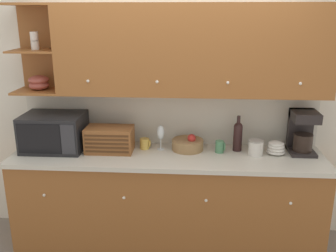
{
  "coord_description": "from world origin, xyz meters",
  "views": [
    {
      "loc": [
        0.22,
        -3.42,
        2.12
      ],
      "look_at": [
        0.0,
        -0.21,
        1.14
      ],
      "focal_mm": 40.0,
      "sensor_mm": 36.0,
      "label": 1
    }
  ],
  "objects_px": {
    "fruit_basket": "(188,144)",
    "wine_bottle": "(238,135)",
    "bowl_stack_on_counter": "(276,148)",
    "microwave": "(54,132)",
    "bread_box": "(110,139)",
    "wine_glass": "(161,133)",
    "mug_blue_second": "(220,147)",
    "storage_canister": "(256,148)",
    "coffee_maker": "(302,131)",
    "mug": "(145,144)"
  },
  "relations": [
    {
      "from": "mug",
      "to": "fruit_basket",
      "type": "relative_size",
      "value": 0.35
    },
    {
      "from": "storage_canister",
      "to": "coffee_maker",
      "type": "relative_size",
      "value": 0.36
    },
    {
      "from": "wine_glass",
      "to": "mug_blue_second",
      "type": "relative_size",
      "value": 2.12
    },
    {
      "from": "mug",
      "to": "mug_blue_second",
      "type": "height_order",
      "value": "mug_blue_second"
    },
    {
      "from": "bread_box",
      "to": "mug_blue_second",
      "type": "bearing_deg",
      "value": 2.28
    },
    {
      "from": "microwave",
      "to": "mug",
      "type": "bearing_deg",
      "value": 4.8
    },
    {
      "from": "mug_blue_second",
      "to": "wine_glass",
      "type": "bearing_deg",
      "value": 175.83
    },
    {
      "from": "bread_box",
      "to": "fruit_basket",
      "type": "xyz_separation_m",
      "value": [
        0.71,
        0.09,
        -0.06
      ]
    },
    {
      "from": "bread_box",
      "to": "mug",
      "type": "distance_m",
      "value": 0.33
    },
    {
      "from": "mug_blue_second",
      "to": "wine_bottle",
      "type": "distance_m",
      "value": 0.2
    },
    {
      "from": "wine_glass",
      "to": "wine_bottle",
      "type": "xyz_separation_m",
      "value": [
        0.7,
        0.02,
        -0.01
      ]
    },
    {
      "from": "fruit_basket",
      "to": "wine_bottle",
      "type": "relative_size",
      "value": 0.87
    },
    {
      "from": "bread_box",
      "to": "wine_bottle",
      "type": "relative_size",
      "value": 1.28
    },
    {
      "from": "fruit_basket",
      "to": "coffee_maker",
      "type": "xyz_separation_m",
      "value": [
        1.02,
        0.01,
        0.15
      ]
    },
    {
      "from": "bread_box",
      "to": "fruit_basket",
      "type": "height_order",
      "value": "bread_box"
    },
    {
      "from": "fruit_basket",
      "to": "wine_bottle",
      "type": "distance_m",
      "value": 0.46
    },
    {
      "from": "mug_blue_second",
      "to": "storage_canister",
      "type": "distance_m",
      "value": 0.31
    },
    {
      "from": "fruit_basket",
      "to": "bread_box",
      "type": "bearing_deg",
      "value": -172.83
    },
    {
      "from": "bread_box",
      "to": "coffee_maker",
      "type": "bearing_deg",
      "value": 3.31
    },
    {
      "from": "bread_box",
      "to": "bowl_stack_on_counter",
      "type": "relative_size",
      "value": 2.51
    },
    {
      "from": "wine_glass",
      "to": "bowl_stack_on_counter",
      "type": "height_order",
      "value": "wine_glass"
    },
    {
      "from": "wine_glass",
      "to": "fruit_basket",
      "type": "bearing_deg",
      "value": 2.27
    },
    {
      "from": "wine_glass",
      "to": "storage_canister",
      "type": "height_order",
      "value": "wine_glass"
    },
    {
      "from": "microwave",
      "to": "bread_box",
      "type": "relative_size",
      "value": 1.3
    },
    {
      "from": "fruit_basket",
      "to": "coffee_maker",
      "type": "bearing_deg",
      "value": 0.62
    },
    {
      "from": "mug",
      "to": "wine_glass",
      "type": "relative_size",
      "value": 0.43
    },
    {
      "from": "fruit_basket",
      "to": "bowl_stack_on_counter",
      "type": "distance_m",
      "value": 0.79
    },
    {
      "from": "mug",
      "to": "fruit_basket",
      "type": "bearing_deg",
      "value": -0.36
    },
    {
      "from": "mug",
      "to": "fruit_basket",
      "type": "height_order",
      "value": "fruit_basket"
    },
    {
      "from": "fruit_basket",
      "to": "mug",
      "type": "bearing_deg",
      "value": 179.64
    },
    {
      "from": "storage_canister",
      "to": "microwave",
      "type": "bearing_deg",
      "value": 179.13
    },
    {
      "from": "storage_canister",
      "to": "coffee_maker",
      "type": "bearing_deg",
      "value": 14.12
    },
    {
      "from": "microwave",
      "to": "mug",
      "type": "relative_size",
      "value": 5.52
    },
    {
      "from": "mug",
      "to": "coffee_maker",
      "type": "xyz_separation_m",
      "value": [
        1.42,
        0.01,
        0.15
      ]
    },
    {
      "from": "wine_glass",
      "to": "wine_bottle",
      "type": "bearing_deg",
      "value": 1.92
    },
    {
      "from": "bread_box",
      "to": "storage_canister",
      "type": "distance_m",
      "value": 1.31
    },
    {
      "from": "wine_bottle",
      "to": "wine_glass",
      "type": "bearing_deg",
      "value": -178.08
    },
    {
      "from": "mug_blue_second",
      "to": "bowl_stack_on_counter",
      "type": "xyz_separation_m",
      "value": [
        0.5,
        -0.0,
        0.0
      ]
    },
    {
      "from": "wine_glass",
      "to": "coffee_maker",
      "type": "bearing_deg",
      "value": 0.94
    },
    {
      "from": "bread_box",
      "to": "bowl_stack_on_counter",
      "type": "xyz_separation_m",
      "value": [
        1.49,
        0.04,
        -0.06
      ]
    },
    {
      "from": "mug_blue_second",
      "to": "coffee_maker",
      "type": "bearing_deg",
      "value": 4.72
    },
    {
      "from": "wine_bottle",
      "to": "coffee_maker",
      "type": "distance_m",
      "value": 0.57
    },
    {
      "from": "mug_blue_second",
      "to": "coffee_maker",
      "type": "xyz_separation_m",
      "value": [
        0.73,
        0.06,
        0.14
      ]
    },
    {
      "from": "bread_box",
      "to": "wine_glass",
      "type": "relative_size",
      "value": 1.82
    },
    {
      "from": "bread_box",
      "to": "fruit_basket",
      "type": "relative_size",
      "value": 1.47
    },
    {
      "from": "bowl_stack_on_counter",
      "to": "coffee_maker",
      "type": "xyz_separation_m",
      "value": [
        0.23,
        0.06,
        0.14
      ]
    },
    {
      "from": "mug",
      "to": "bowl_stack_on_counter",
      "type": "bearing_deg",
      "value": -2.58
    },
    {
      "from": "bowl_stack_on_counter",
      "to": "fruit_basket",
      "type": "bearing_deg",
      "value": 176.3
    },
    {
      "from": "mug_blue_second",
      "to": "storage_canister",
      "type": "xyz_separation_m",
      "value": [
        0.31,
        -0.05,
        0.02
      ]
    },
    {
      "from": "wine_glass",
      "to": "fruit_basket",
      "type": "distance_m",
      "value": 0.27
    }
  ]
}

